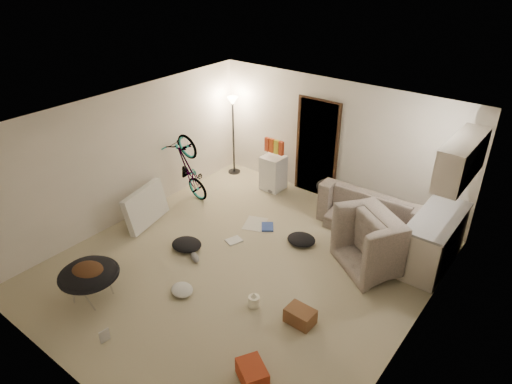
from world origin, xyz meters
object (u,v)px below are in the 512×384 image
Objects in this scene: armchair at (387,245)px; drink_case_a at (300,316)px; floor_lamp at (233,119)px; saucer_chair at (90,279)px; sofa at (374,214)px; bicycle at (190,182)px; drink_case_b at (252,373)px; kitchen_counter at (434,241)px; juicer at (254,301)px; tv_box at (146,207)px; mini_fridge at (273,173)px.

armchair reaches higher than drink_case_a.
saucer_chair is at bearing -76.46° from floor_lamp.
sofa is 5.07m from saucer_chair.
drink_case_b is at bearing -120.74° from bicycle.
bicycle is at bearing 158.32° from drink_case_a.
armchair is at bearing -79.04° from bicycle.
bicycle reaches higher than armchair.
floor_lamp is 4.49m from armchair.
saucer_chair is 2.16× the size of drink_case_b.
kitchen_counter is 2.69m from drink_case_a.
bicycle is 3.51m from juicer.
sofa is 3.11m from juicer.
sofa is at bearing -3.19° from floor_lamp.
floor_lamp reaches higher than tv_box.
tv_box is 3.79m from drink_case_a.
armchair is 3.22m from drink_case_b.
tv_box is 2.69× the size of drink_case_a.
floor_lamp is 4.42× the size of drink_case_b.
armchair is 1.07× the size of tv_box.
armchair is 2.81× the size of drink_case_b.
floor_lamp reaches higher than mini_fridge.
sofa reaches higher than drink_case_a.
drink_case_b is at bearing -85.36° from drink_case_a.
drink_case_a is at bearing 113.58° from armchair.
kitchen_counter is 1.98× the size of mini_fridge.
tv_box reaches higher than sofa.
tv_box is at bearing 55.34° from armchair.
bicycle is at bearing 76.70° from tv_box.
kitchen_counter is 1.33m from sofa.
drink_case_b is (2.81, 0.31, -0.25)m from saucer_chair.
saucer_chair reaches higher than drink_case_a.
floor_lamp reaches higher than sofa.
mini_fridge reaches higher than drink_case_a.
sofa is (3.59, -0.20, -1.02)m from floor_lamp.
kitchen_counter is 6.14× the size of juicer.
armchair is at bearing 62.72° from juicer.
armchair is 4.69m from saucer_chair.
bicycle is (0.10, -1.54, -0.90)m from floor_lamp.
bicycle is 4.09m from drink_case_a.
drink_case_a is (2.66, -3.04, -0.26)m from mini_fridge.
mini_fridge is (-3.05, 1.03, 0.01)m from armchair.
mini_fridge is 4.53m from saucer_chair.
kitchen_counter reaches higher than armchair.
kitchen_counter is at bearing 158.54° from sofa.
tv_box is (-1.09, -2.61, -0.02)m from mini_fridge.
bicycle reaches higher than drink_case_a.
juicer reaches higher than drink_case_b.
kitchen_counter is 0.76m from armchair.
juicer reaches higher than drink_case_a.
armchair is at bearing 7.61° from tv_box.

